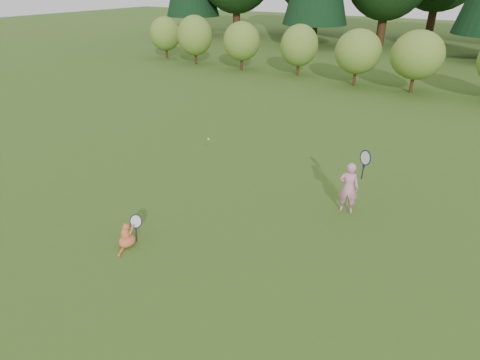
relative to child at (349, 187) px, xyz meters
The scene contains 5 objects.
ground 2.93m from the child, 138.11° to the right, with size 100.00×100.00×0.00m, color #305016.
shrub_row 11.31m from the child, 100.93° to the left, with size 28.00×3.00×2.80m, color #5C7825, non-canonical shape.
child is the anchor object (origin of this frame).
cat 4.48m from the child, 132.39° to the right, with size 0.35×0.69×0.62m.
tennis_ball 3.59m from the child, behind, with size 0.07×0.07×0.07m.
Camera 1 is at (4.11, -5.43, 4.42)m, focal length 30.00 mm.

